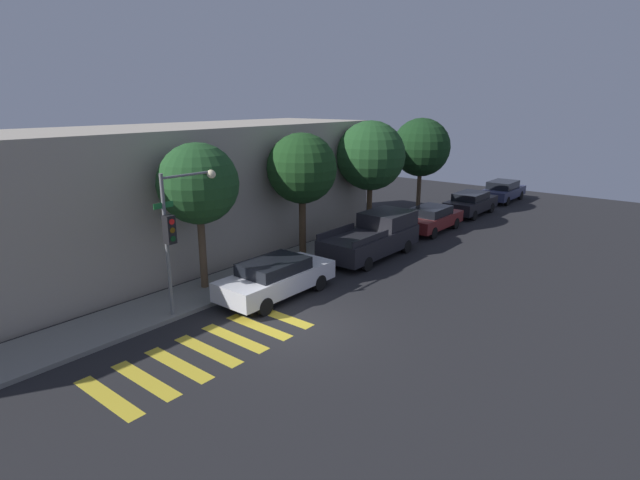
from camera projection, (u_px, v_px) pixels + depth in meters
The scene contains 14 objects.
ground_plane at pixel (292, 326), 15.82m from camera, with size 60.00×60.00×0.00m, color black.
sidewalk at pixel (204, 292), 18.45m from camera, with size 26.00×2.36×0.14m, color slate.
building_row at pixel (129, 201), 20.46m from camera, with size 26.00×6.00×5.84m, color #A89E8E.
crosswalk at pixel (208, 350), 14.28m from camera, with size 6.49×2.60×0.00m.
traffic_light_pole at pixel (179, 219), 15.83m from camera, with size 2.42×0.56×4.77m.
sedan_near_corner at pixel (276, 277), 18.01m from camera, with size 4.64×1.85×1.42m.
pickup_truck at pixel (374, 236), 22.78m from camera, with size 5.33×2.13×1.88m.
sedan_middle at pixel (431, 218), 27.09m from camera, with size 4.32×1.79×1.38m.
sedan_far_end at pixel (471, 203), 31.04m from camera, with size 4.50×1.79×1.41m.
sedan_tail_of_row at pixel (503, 191), 35.23m from camera, with size 4.47×1.84×1.44m.
tree_near_corner at pixel (198, 184), 17.74m from camera, with size 2.92×2.92×5.51m.
tree_midblock at pixel (302, 169), 21.96m from camera, with size 3.12×3.12×5.58m.
tree_far_end at pixel (371, 156), 26.01m from camera, with size 3.61×3.61×5.93m.
tree_behind_truck at pixel (421, 148), 30.11m from camera, with size 3.49×3.49×5.92m.
Camera 1 is at (-10.68, -9.83, 6.92)m, focal length 28.00 mm.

